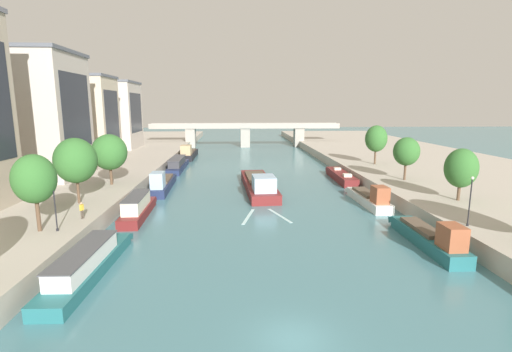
# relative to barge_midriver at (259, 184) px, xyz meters

# --- Properties ---
(ground_plane) EXTENTS (400.00, 400.00, 0.00)m
(ground_plane) POSITION_rel_barge_midriver_xyz_m (-0.42, -36.49, -0.99)
(ground_plane) COLOR teal
(quay_left) EXTENTS (36.00, 170.00, 1.82)m
(quay_left) POSITION_rel_barge_midriver_xyz_m (-34.86, 18.51, -0.08)
(quay_left) COLOR #B7AD9E
(quay_left) RESTS_ON ground
(quay_right) EXTENTS (36.00, 170.00, 1.82)m
(quay_right) POSITION_rel_barge_midriver_xyz_m (34.03, 18.51, -0.08)
(quay_right) COLOR #B7AD9E
(quay_right) RESTS_ON ground
(barge_midriver) EXTENTS (4.95, 20.69, 3.28)m
(barge_midriver) POSITION_rel_barge_midriver_xyz_m (0.00, 0.00, 0.00)
(barge_midriver) COLOR maroon
(barge_midriver) RESTS_ON ground
(wake_behind_barge) EXTENTS (5.59, 6.05, 0.03)m
(wake_behind_barge) POSITION_rel_barge_midriver_xyz_m (-0.24, -13.30, -0.97)
(wake_behind_barge) COLOR silver
(wake_behind_barge) RESTS_ON ground
(moored_boat_left_end) EXTENTS (2.76, 14.05, 2.27)m
(moored_boat_left_end) POSITION_rel_barge_midriver_xyz_m (-14.52, -27.79, -0.04)
(moored_boat_left_end) COLOR #23666B
(moored_boat_left_end) RESTS_ON ground
(moored_boat_left_gap_after) EXTENTS (2.53, 11.43, 2.60)m
(moored_boat_left_gap_after) POSITION_rel_barge_midriver_xyz_m (-14.62, -12.74, 0.09)
(moored_boat_left_gap_after) COLOR maroon
(moored_boat_left_gap_after) RESTS_ON ground
(moored_boat_left_midway) EXTENTS (2.82, 14.38, 3.38)m
(moored_boat_left_midway) POSITION_rel_barge_midriver_xyz_m (-14.42, 1.08, -0.00)
(moored_boat_left_midway) COLOR #1E284C
(moored_boat_left_midway) RESTS_ON ground
(moored_boat_left_lone) EXTENTS (2.71, 15.94, 2.44)m
(moored_boat_left_lone) POSITION_rel_barge_midriver_xyz_m (-14.88, 19.37, 0.03)
(moored_boat_left_lone) COLOR #1E284C
(moored_boat_left_lone) RESTS_ON ground
(moored_boat_left_far) EXTENTS (3.09, 15.63, 3.56)m
(moored_boat_left_far) POSITION_rel_barge_midriver_xyz_m (-14.72, 35.95, 0.07)
(moored_boat_left_far) COLOR black
(moored_boat_left_far) RESTS_ON ground
(moored_boat_right_gap_after) EXTENTS (2.18, 11.85, 3.14)m
(moored_boat_right_gap_after) POSITION_rel_barge_midriver_xyz_m (13.78, -23.69, -0.05)
(moored_boat_right_gap_after) COLOR #23666B
(moored_boat_right_gap_after) RESTS_ON ground
(moored_boat_right_far) EXTENTS (2.49, 11.60, 3.08)m
(moored_boat_right_far) POSITION_rel_barge_midriver_xyz_m (13.56, -9.02, -0.08)
(moored_boat_right_far) COLOR silver
(moored_boat_right_far) RESTS_ON ground
(moored_boat_right_downstream) EXTENTS (2.67, 13.95, 2.43)m
(moored_boat_right_downstream) POSITION_rel_barge_midriver_xyz_m (14.39, 6.96, -0.30)
(moored_boat_right_downstream) COLOR maroon
(moored_boat_right_downstream) RESTS_ON ground
(tree_left_distant) EXTENTS (3.52, 3.52, 6.70)m
(tree_left_distant) POSITION_rel_barge_midriver_xyz_m (-20.44, -22.66, 5.41)
(tree_left_distant) COLOR brown
(tree_left_distant) RESTS_ON quay_left
(tree_left_nearest) EXTENTS (4.49, 4.49, 7.25)m
(tree_left_nearest) POSITION_rel_barge_midriver_xyz_m (-20.83, -13.27, 5.61)
(tree_left_nearest) COLOR brown
(tree_left_nearest) RESTS_ON quay_left
(tree_left_by_lamp) EXTENTS (4.65, 4.65, 6.89)m
(tree_left_by_lamp) POSITION_rel_barge_midriver_xyz_m (-20.46, -3.25, 5.29)
(tree_left_by_lamp) COLOR brown
(tree_left_by_lamp) RESTS_ON quay_left
(tree_right_third) EXTENTS (3.57, 3.57, 5.96)m
(tree_right_third) POSITION_rel_barge_midriver_xyz_m (21.95, -14.33, 4.56)
(tree_right_third) COLOR brown
(tree_right_third) RESTS_ON quay_right
(tree_right_second) EXTENTS (3.69, 3.69, 6.21)m
(tree_right_second) POSITION_rel_barge_midriver_xyz_m (21.15, -2.26, 4.98)
(tree_right_second) COLOR brown
(tree_right_second) RESTS_ON quay_right
(tree_right_past_mid) EXTENTS (3.95, 3.95, 7.12)m
(tree_right_past_mid) POSITION_rel_barge_midriver_xyz_m (22.27, 12.62, 5.52)
(tree_right_past_mid) COLOR brown
(tree_right_past_mid) RESTS_ON quay_right
(lamppost_left_bank) EXTENTS (0.28, 0.28, 4.13)m
(lamppost_left_bank) POSITION_rel_barge_midriver_xyz_m (-18.92, -22.73, 3.11)
(lamppost_left_bank) COLOR black
(lamppost_left_bank) RESTS_ON quay_left
(lamppost_right_bank) EXTENTS (0.28, 0.28, 4.54)m
(lamppost_right_bank) POSITION_rel_barge_midriver_xyz_m (17.38, -23.37, 3.32)
(lamppost_right_bank) COLOR black
(lamppost_right_bank) RESTS_ON quay_right
(building_left_middle) EXTENTS (16.40, 12.44, 18.49)m
(building_left_middle) POSITION_rel_barge_midriver_xyz_m (-34.68, 2.70, 10.09)
(building_left_middle) COLOR #BCB2A8
(building_left_middle) RESTS_ON quay_left
(building_left_far_end) EXTENTS (14.10, 10.43, 16.48)m
(building_left_far_end) POSITION_rel_barge_midriver_xyz_m (-34.68, 22.23, 9.09)
(building_left_far_end) COLOR beige
(building_left_far_end) RESTS_ON quay_left
(building_left_corner) EXTENTS (13.25, 13.22, 16.56)m
(building_left_corner) POSITION_rel_barge_midriver_xyz_m (-34.68, 42.49, 9.12)
(building_left_corner) COLOR #BCB2A8
(building_left_corner) RESTS_ON quay_left
(bridge_far) EXTENTS (56.89, 4.40, 7.17)m
(bridge_far) POSITION_rel_barge_midriver_xyz_m (-0.42, 59.80, 3.52)
(bridge_far) COLOR #9E998E
(bridge_far) RESTS_ON ground
(person_on_quay) EXTENTS (0.31, 0.50, 1.62)m
(person_on_quay) POSITION_rel_barge_midriver_xyz_m (-18.16, -19.21, 1.76)
(person_on_quay) COLOR #473D33
(person_on_quay) RESTS_ON quay_left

